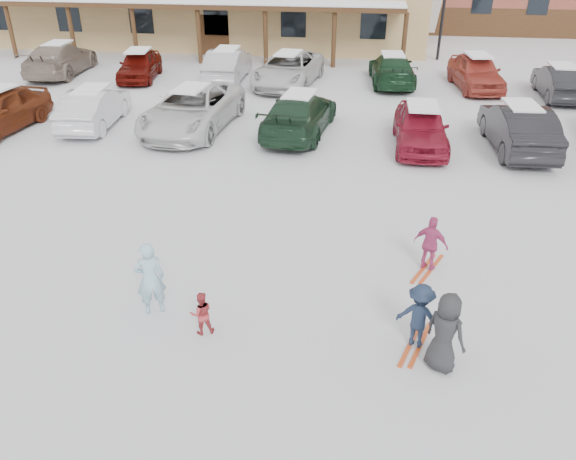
# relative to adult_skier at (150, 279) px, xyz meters

# --- Properties ---
(ground) EXTENTS (160.00, 160.00, 0.00)m
(ground) POSITION_rel_adult_skier_xyz_m (2.14, 0.90, -0.79)
(ground) COLOR silver
(ground) RESTS_ON ground
(adult_skier) EXTENTS (0.68, 0.60, 1.57)m
(adult_skier) POSITION_rel_adult_skier_xyz_m (0.00, 0.00, 0.00)
(adult_skier) COLOR #92BFD2
(adult_skier) RESTS_ON ground
(toddler_red) EXTENTS (0.53, 0.48, 0.89)m
(toddler_red) POSITION_rel_adult_skier_xyz_m (1.14, -0.50, -0.34)
(toddler_red) COLOR #AA3134
(toddler_red) RESTS_ON ground
(child_navy) EXTENTS (0.96, 0.74, 1.31)m
(child_navy) POSITION_rel_adult_skier_xyz_m (5.11, -0.32, -0.13)
(child_navy) COLOR #172338
(child_navy) RESTS_ON ground
(skis_child_navy) EXTENTS (0.65, 1.39, 0.03)m
(skis_child_navy) POSITION_rel_adult_skier_xyz_m (5.11, -0.32, -0.77)
(skis_child_navy) COLOR #C7471C
(skis_child_navy) RESTS_ON ground
(child_magenta) EXTENTS (0.83, 0.62, 1.31)m
(child_magenta) POSITION_rel_adult_skier_xyz_m (5.54, 2.31, -0.13)
(child_magenta) COLOR #B93C6F
(child_magenta) RESTS_ON ground
(skis_child_magenta) EXTENTS (0.78, 1.35, 0.03)m
(skis_child_magenta) POSITION_rel_adult_skier_xyz_m (5.54, 2.31, -0.77)
(skis_child_magenta) COLOR #C7471C
(skis_child_magenta) RESTS_ON ground
(bystander_dark) EXTENTS (0.88, 0.84, 1.52)m
(bystander_dark) POSITION_rel_adult_skier_xyz_m (5.50, -0.85, -0.03)
(bystander_dark) COLOR #262628
(bystander_dark) RESTS_ON ground
(parked_car_1) EXTENTS (1.87, 4.42, 1.42)m
(parked_car_1) POSITION_rel_adult_skier_xyz_m (-6.11, 10.80, -0.08)
(parked_car_1) COLOR silver
(parked_car_1) RESTS_ON ground
(parked_car_2) EXTENTS (3.11, 5.85, 1.57)m
(parked_car_2) POSITION_rel_adult_skier_xyz_m (-2.34, 10.91, -0.00)
(parked_car_2) COLOR silver
(parked_car_2) RESTS_ON ground
(parked_car_3) EXTENTS (2.63, 5.26, 1.47)m
(parked_car_3) POSITION_rel_adult_skier_xyz_m (1.61, 10.99, -0.05)
(parked_car_3) COLOR #1B3523
(parked_car_3) RESTS_ON ground
(parked_car_4) EXTENTS (1.75, 4.29, 1.46)m
(parked_car_4) POSITION_rel_adult_skier_xyz_m (5.85, 10.17, -0.06)
(parked_car_4) COLOR maroon
(parked_car_4) RESTS_ON ground
(parked_car_5) EXTENTS (1.88, 4.76, 1.54)m
(parked_car_5) POSITION_rel_adult_skier_xyz_m (9.06, 10.36, -0.02)
(parked_car_5) COLOR black
(parked_car_5) RESTS_ON ground
(parked_car_7) EXTENTS (2.54, 5.45, 1.54)m
(parked_car_7) POSITION_rel_adult_skier_xyz_m (-11.31, 18.29, -0.02)
(parked_car_7) COLOR gray
(parked_car_7) RESTS_ON ground
(parked_car_8) EXTENTS (2.21, 4.26, 1.39)m
(parked_car_8) POSITION_rel_adult_skier_xyz_m (-7.04, 17.89, -0.09)
(parked_car_8) COLOR #570C07
(parked_car_8) RESTS_ON ground
(parked_car_9) EXTENTS (1.66, 4.57, 1.50)m
(parked_car_9) POSITION_rel_adult_skier_xyz_m (-2.73, 18.26, -0.04)
(parked_car_9) COLOR #B0AFB4
(parked_car_9) RESTS_ON ground
(parked_car_10) EXTENTS (3.18, 5.67, 1.50)m
(parked_car_10) POSITION_rel_adult_skier_xyz_m (0.28, 17.73, -0.04)
(parked_car_10) COLOR silver
(parked_car_10) RESTS_ON ground
(parked_car_11) EXTENTS (2.28, 4.91, 1.39)m
(parked_car_11) POSITION_rel_adult_skier_xyz_m (5.11, 18.59, -0.09)
(parked_car_11) COLOR #15351E
(parked_car_11) RESTS_ON ground
(parked_car_12) EXTENTS (2.39, 4.70, 1.53)m
(parked_car_12) POSITION_rel_adult_skier_xyz_m (8.89, 18.29, -0.02)
(parked_car_12) COLOR #AA3A2D
(parked_car_12) RESTS_ON ground
(parked_car_13) EXTENTS (1.58, 4.25, 1.39)m
(parked_car_13) POSITION_rel_adult_skier_xyz_m (12.26, 17.20, -0.09)
(parked_car_13) COLOR black
(parked_car_13) RESTS_ON ground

